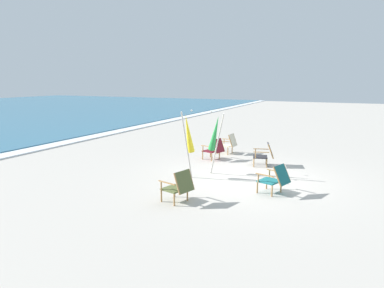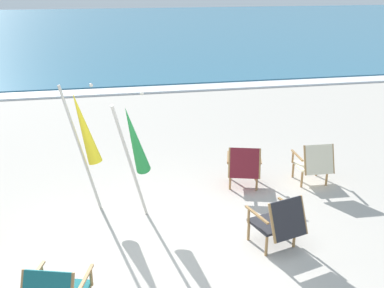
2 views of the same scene
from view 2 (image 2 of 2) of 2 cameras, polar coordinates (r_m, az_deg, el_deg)
The scene contains 8 objects.
ground_plane at distance 6.25m, azimuth -4.77°, elevation -14.06°, with size 80.00×80.00×0.00m, color #B2AAA0.
sea at distance 35.12m, azimuth -10.95°, elevation 14.43°, with size 80.00×40.00×0.10m, color #2D6684.
surf_band at distance 15.07m, azimuth -9.25°, elevation 6.75°, with size 80.00×1.10×0.06m, color white.
beach_chair_back_left at distance 6.28m, azimuth 11.00°, elevation -9.64°, with size 0.73×0.82×0.81m.
beach_chair_mid_center at distance 7.92m, azimuth 6.61°, elevation -2.80°, with size 0.75×0.83×0.81m.
beach_chair_far_center at distance 8.29m, azimuth 15.26°, elevation -2.31°, with size 0.62×0.70×0.82m.
umbrella_furled_green at distance 6.52m, azimuth -7.31°, elevation 0.31°, with size 0.61×0.72×2.01m.
umbrella_furled_yellow at distance 7.04m, azimuth -13.55°, elevation 1.83°, with size 0.60×0.32×2.08m.
Camera 2 is at (-0.53, -5.13, 3.54)m, focal length 42.00 mm.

